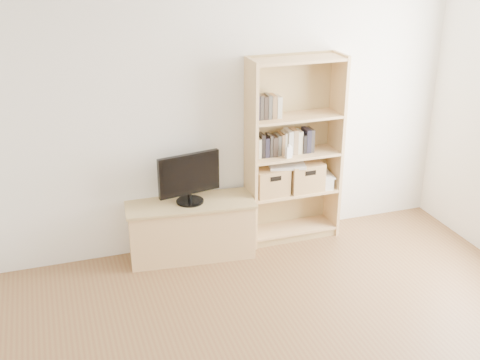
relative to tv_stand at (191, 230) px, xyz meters
name	(u,v)px	position (x,y,z in m)	size (l,w,h in m)	color
back_wall	(226,113)	(0.43, 0.21, 1.04)	(4.50, 0.02, 2.60)	white
tv_stand	(191,230)	(0.00, 0.00, 0.00)	(1.15, 0.43, 0.53)	tan
bookshelf	(294,151)	(1.05, 0.05, 0.65)	(0.91, 0.32, 1.82)	tan
television	(189,179)	(0.00, 0.00, 0.52)	(0.59, 0.05, 0.46)	black
books_row_mid	(294,141)	(1.05, 0.07, 0.75)	(0.89, 0.17, 0.24)	#8D714D
books_row_upper	(275,106)	(0.85, 0.07, 1.10)	(0.40, 0.15, 0.21)	#8D714D
baby_monitor	(289,152)	(0.95, -0.05, 0.68)	(0.06, 0.04, 0.11)	white
basket_left	(270,181)	(0.81, 0.05, 0.37)	(0.32, 0.26, 0.26)	tan
basket_right	(304,175)	(1.16, 0.05, 0.38)	(0.34, 0.28, 0.28)	tan
laptop	(287,165)	(0.97, 0.04, 0.52)	(0.34, 0.24, 0.03)	white
magazine_stack	(322,181)	(1.36, 0.05, 0.30)	(0.17, 0.25, 0.11)	beige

